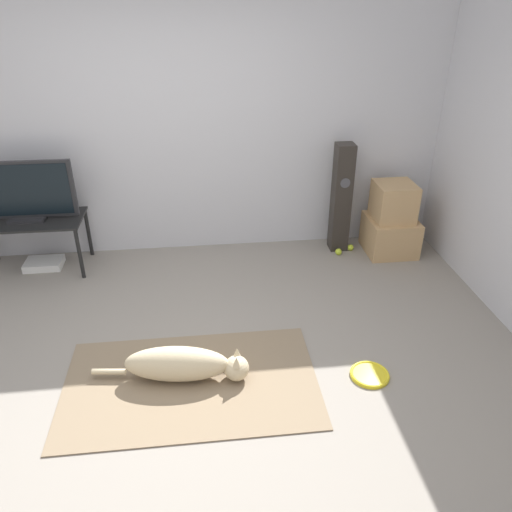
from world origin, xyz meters
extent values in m
plane|color=gray|center=(0.00, 0.00, 0.00)|extent=(12.00, 12.00, 0.00)
cube|color=silver|center=(0.00, 2.10, 1.27)|extent=(8.00, 0.06, 2.55)
cube|color=#847056|center=(0.05, -0.01, 0.01)|extent=(1.74, 1.04, 0.01)
ellipsoid|color=beige|center=(-0.04, 0.04, 0.14)|extent=(0.74, 0.30, 0.26)
sphere|color=beige|center=(0.36, -0.01, 0.10)|extent=(0.18, 0.18, 0.18)
cone|color=beige|center=(0.37, 0.04, 0.20)|extent=(0.06, 0.06, 0.08)
cone|color=beige|center=(0.36, -0.05, 0.20)|extent=(0.06, 0.06, 0.08)
cylinder|color=beige|center=(-0.52, 0.10, 0.07)|extent=(0.24, 0.07, 0.04)
cylinder|color=yellow|center=(1.30, -0.08, 0.01)|extent=(0.28, 0.28, 0.02)
torus|color=yellow|center=(1.30, -0.08, 0.02)|extent=(0.27, 0.27, 0.02)
cube|color=tan|center=(2.08, 1.73, 0.18)|extent=(0.48, 0.49, 0.36)
cube|color=tan|center=(2.07, 1.73, 0.55)|extent=(0.38, 0.38, 0.37)
cube|color=#2D2823|center=(1.57, 1.86, 0.55)|extent=(0.18, 0.18, 1.11)
cylinder|color=#4C4C51|center=(1.57, 1.77, 0.75)|extent=(0.10, 0.00, 0.10)
cube|color=black|center=(-1.41, 1.77, 0.51)|extent=(0.98, 0.52, 0.02)
cylinder|color=black|center=(-0.95, 1.54, 0.25)|extent=(0.04, 0.04, 0.50)
cylinder|color=black|center=(-0.95, 2.00, 0.25)|extent=(0.04, 0.04, 0.50)
cube|color=#232326|center=(-1.41, 1.77, 0.53)|extent=(0.32, 0.20, 0.02)
cube|color=#232326|center=(-1.41, 1.78, 0.81)|extent=(0.93, 0.04, 0.53)
cube|color=black|center=(-1.41, 1.76, 0.81)|extent=(0.85, 0.01, 0.48)
sphere|color=#C6E033|center=(1.54, 1.70, 0.03)|extent=(0.07, 0.07, 0.07)
sphere|color=#C6E033|center=(1.69, 1.78, 0.03)|extent=(0.07, 0.07, 0.07)
cube|color=white|center=(-1.37, 1.79, 0.04)|extent=(0.35, 0.25, 0.07)
camera|label=1|loc=(0.19, -2.65, 2.42)|focal=35.00mm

